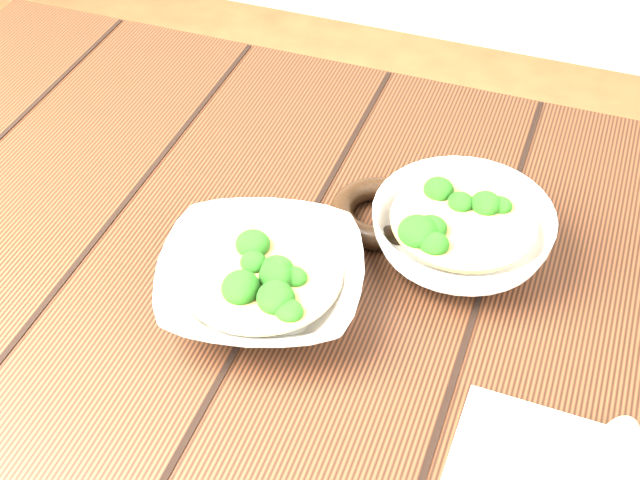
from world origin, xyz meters
TOP-DOWN VIEW (x-y plane):
  - table at (0.00, 0.00)m, footprint 1.20×0.80m
  - soup_bowl_front at (-0.02, -0.03)m, footprint 0.24×0.24m
  - soup_bowl_back at (0.15, 0.09)m, footprint 0.21×0.21m
  - trivet at (0.05, 0.11)m, footprint 0.14×0.14m
  - spoon_left at (0.32, -0.13)m, footprint 0.07×0.19m

SIDE VIEW (x-z plane):
  - table at x=0.00m, z-range 0.26..1.01m
  - trivet at x=0.05m, z-range 0.75..0.78m
  - spoon_left at x=0.32m, z-range 0.76..0.77m
  - soup_bowl_front at x=-0.02m, z-range 0.75..0.80m
  - soup_bowl_back at x=0.15m, z-range 0.75..0.81m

